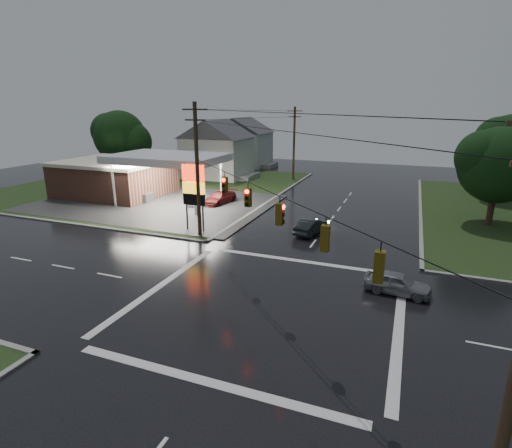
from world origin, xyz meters
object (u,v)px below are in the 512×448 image
(car_crossing, at_px, (398,283))
(car_pump, at_px, (220,198))
(tree_nw_behind, at_px, (121,137))
(house_near, at_px, (217,148))
(tree_ne_far, at_px, (512,147))
(gas_station, at_px, (122,176))
(house_far, at_px, (242,142))
(utility_pole_nw, at_px, (197,169))
(utility_pole_n, at_px, (294,143))
(tree_ne_near, at_px, (500,166))
(pylon_sign, at_px, (194,187))
(car_north, at_px, (311,226))

(car_crossing, relative_size, car_pump, 0.80)
(tree_nw_behind, bearing_deg, house_near, 24.98)
(house_near, xyz_separation_m, tree_ne_far, (38.10, -2.01, 1.77))
(gas_station, relative_size, car_pump, 5.51)
(gas_station, distance_m, house_far, 28.61)
(tree_ne_far, bearing_deg, car_pump, -155.71)
(utility_pole_nw, relative_size, house_far, 1.00)
(tree_nw_behind, bearing_deg, gas_station, -51.58)
(utility_pole_n, height_order, tree_ne_far, utility_pole_n)
(gas_station, distance_m, utility_pole_nw, 19.38)
(tree_ne_near, relative_size, tree_ne_far, 0.92)
(utility_pole_nw, relative_size, house_near, 1.00)
(house_far, bearing_deg, utility_pole_n, -38.77)
(pylon_sign, distance_m, car_pump, 10.72)
(car_north, bearing_deg, utility_pole_nw, 38.29)
(house_near, bearing_deg, car_pump, -63.02)
(tree_ne_near, bearing_deg, house_near, 158.24)
(house_far, bearing_deg, car_pump, -72.04)
(gas_station, height_order, utility_pole_nw, utility_pole_nw)
(pylon_sign, distance_m, house_far, 39.21)
(car_north, bearing_deg, gas_station, -0.47)
(utility_pole_nw, relative_size, utility_pole_n, 1.05)
(pylon_sign, relative_size, car_crossing, 1.57)
(utility_pole_nw, bearing_deg, utility_pole_n, 90.00)
(tree_ne_far, xyz_separation_m, car_crossing, (-10.44, -29.87, -5.53))
(car_crossing, bearing_deg, house_far, 39.88)
(utility_pole_n, bearing_deg, car_north, -70.43)
(utility_pole_n, height_order, car_pump, utility_pole_n)
(tree_ne_near, height_order, car_north, tree_ne_near)
(gas_station, distance_m, car_north, 25.70)
(gas_station, relative_size, utility_pole_nw, 2.38)
(house_near, xyz_separation_m, car_crossing, (27.66, -31.88, -3.75))
(pylon_sign, relative_size, car_north, 1.48)
(gas_station, height_order, tree_ne_near, tree_ne_near)
(house_far, height_order, car_pump, house_far)
(pylon_sign, relative_size, tree_ne_far, 0.61)
(tree_ne_near, bearing_deg, house_far, 144.23)
(gas_station, bearing_deg, utility_pole_nw, -32.23)
(gas_station, distance_m, tree_nw_behind, 13.63)
(pylon_sign, bearing_deg, utility_pole_n, 87.92)
(tree_ne_near, distance_m, tree_ne_far, 12.39)
(utility_pole_nw, distance_m, car_pump, 12.49)
(gas_station, bearing_deg, car_crossing, -25.69)
(house_far, distance_m, tree_ne_near, 44.50)
(pylon_sign, xyz_separation_m, tree_ne_far, (27.65, 23.49, 2.17))
(pylon_sign, distance_m, house_near, 27.56)
(tree_ne_near, relative_size, car_north, 2.21)
(utility_pole_n, xyz_separation_m, tree_nw_behind, (-24.34, -8.01, 0.71))
(gas_station, relative_size, tree_ne_far, 2.67)
(house_near, relative_size, car_north, 2.72)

